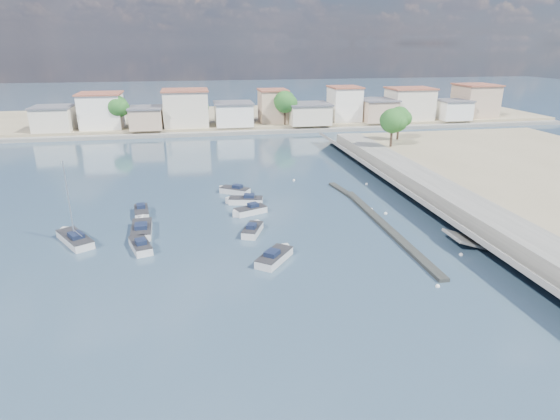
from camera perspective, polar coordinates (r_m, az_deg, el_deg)
name	(u,v)px	position (r m, az deg, el deg)	size (l,w,h in m)	color
ground	(277,167)	(79.78, -0.31, 5.32)	(400.00, 400.00, 0.00)	#2B4357
seawall_walkway	(465,206)	(61.71, 21.63, 0.45)	(5.00, 90.00, 1.80)	slate
breakwater	(376,219)	(56.47, 11.65, -1.04)	(2.00, 31.02, 0.35)	black
far_shore_land	(243,118)	(130.20, -4.51, 11.17)	(160.00, 40.00, 1.40)	gray
far_shore_quay	(253,132)	(109.66, -3.26, 9.46)	(160.00, 2.50, 0.80)	slate
far_town	(293,108)	(116.56, 1.65, 12.34)	(113.01, 12.80, 8.35)	beige
shore_trees	(291,107)	(107.36, 1.40, 12.41)	(74.56, 38.32, 7.92)	#38281E
motorboat_a	(140,245)	(49.67, -16.70, -4.16)	(2.76, 4.63, 1.48)	silver
motorboat_b	(253,230)	(51.57, -3.31, -2.42)	(2.89, 4.27, 1.48)	silver
motorboat_c	(244,201)	(61.17, -4.40, 1.14)	(4.93, 2.56, 1.48)	silver
motorboat_d	(249,211)	(57.33, -3.81, -0.12)	(4.40, 3.01, 1.48)	silver
motorboat_e	(142,229)	(53.95, -16.49, -2.22)	(2.36, 5.98, 1.48)	silver
motorboat_f	(234,191)	(65.55, -5.68, 2.38)	(4.29, 3.66, 1.48)	silver
motorboat_g	(142,213)	(59.05, -16.52, -0.33)	(2.13, 4.75, 1.48)	silver
motorboat_h	(275,257)	(45.18, -0.55, -5.71)	(4.28, 4.79, 1.48)	silver
sailboat	(74,238)	(53.72, -23.82, -3.19)	(4.74, 6.06, 9.00)	silver
mooring_buoys	(376,214)	(58.35, 11.68, -0.49)	(10.98, 34.93, 0.40)	white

